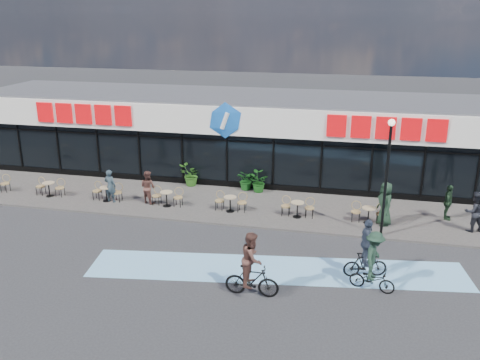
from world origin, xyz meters
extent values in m
plane|color=#28282B|center=(0.00, 0.00, 0.00)|extent=(120.00, 120.00, 0.00)
cube|color=#514D48|center=(0.00, 4.50, 0.05)|extent=(44.00, 5.00, 0.10)
cube|color=#76B4DF|center=(4.00, -1.50, 0.01)|extent=(14.17, 4.13, 0.01)
cube|color=black|center=(0.00, 10.00, 1.50)|extent=(30.00, 6.00, 3.00)
cube|color=silver|center=(0.00, 9.85, 3.75)|extent=(30.60, 6.30, 1.50)
cube|color=#47474C|center=(0.00, 10.00, 4.55)|extent=(30.60, 6.30, 0.10)
cube|color=navy|center=(0.00, 6.96, 3.05)|extent=(30.60, 0.08, 0.18)
cube|color=black|center=(0.00, 6.97, 2.65)|extent=(30.00, 0.06, 0.08)
cube|color=black|center=(0.00, 6.98, 0.20)|extent=(30.00, 0.10, 0.40)
cube|color=red|center=(-8.00, 6.70, 3.80)|extent=(5.63, 0.18, 1.10)
cube|color=red|center=(8.00, 6.70, 3.80)|extent=(5.63, 0.18, 1.10)
ellipsoid|color=blue|center=(0.00, 6.70, 3.80)|extent=(1.90, 0.24, 1.90)
cylinder|color=black|center=(-12.50, 6.97, 1.50)|extent=(0.10, 0.10, 3.00)
cylinder|color=black|center=(-10.00, 6.97, 1.50)|extent=(0.10, 0.10, 3.00)
cylinder|color=black|center=(-7.50, 6.97, 1.50)|extent=(0.10, 0.10, 3.00)
cylinder|color=black|center=(-5.00, 6.97, 1.50)|extent=(0.10, 0.10, 3.00)
cylinder|color=black|center=(-2.50, 6.97, 1.50)|extent=(0.10, 0.10, 3.00)
cylinder|color=black|center=(0.00, 6.97, 1.50)|extent=(0.10, 0.10, 3.00)
cylinder|color=black|center=(2.50, 6.97, 1.50)|extent=(0.10, 0.10, 3.00)
cylinder|color=black|center=(5.00, 6.97, 1.50)|extent=(0.10, 0.10, 3.00)
cylinder|color=black|center=(7.50, 6.97, 1.50)|extent=(0.10, 0.10, 3.00)
cylinder|color=black|center=(10.00, 6.97, 1.50)|extent=(0.10, 0.10, 3.00)
cylinder|color=black|center=(12.50, 6.97, 1.50)|extent=(0.10, 0.10, 3.00)
cylinder|color=black|center=(7.92, 2.30, 2.49)|extent=(0.12, 0.12, 4.78)
sphere|color=#FFF2CC|center=(7.92, 2.30, 4.98)|extent=(0.28, 0.28, 0.28)
cylinder|color=tan|center=(-8.55, 3.51, 0.82)|extent=(0.60, 0.60, 0.04)
cylinder|color=black|center=(-8.55, 3.51, 0.47)|extent=(0.06, 0.06, 0.70)
cylinder|color=black|center=(-8.55, 3.51, 0.11)|extent=(0.40, 0.40, 0.02)
cylinder|color=tan|center=(-5.36, 3.51, 0.82)|extent=(0.60, 0.60, 0.04)
cylinder|color=black|center=(-5.36, 3.51, 0.47)|extent=(0.06, 0.06, 0.70)
cylinder|color=black|center=(-5.36, 3.51, 0.11)|extent=(0.40, 0.40, 0.02)
cylinder|color=tan|center=(-2.17, 3.51, 0.82)|extent=(0.60, 0.60, 0.04)
cylinder|color=black|center=(-2.17, 3.51, 0.47)|extent=(0.06, 0.06, 0.70)
cylinder|color=black|center=(-2.17, 3.51, 0.11)|extent=(0.40, 0.40, 0.02)
cylinder|color=tan|center=(1.02, 3.51, 0.82)|extent=(0.60, 0.60, 0.04)
cylinder|color=black|center=(1.02, 3.51, 0.47)|extent=(0.06, 0.06, 0.70)
cylinder|color=black|center=(1.02, 3.51, 0.11)|extent=(0.40, 0.40, 0.02)
cylinder|color=tan|center=(4.21, 3.51, 0.82)|extent=(0.60, 0.60, 0.04)
cylinder|color=black|center=(4.21, 3.51, 0.47)|extent=(0.06, 0.06, 0.70)
cylinder|color=black|center=(4.21, 3.51, 0.11)|extent=(0.40, 0.40, 0.02)
cylinder|color=tan|center=(7.40, 3.51, 0.82)|extent=(0.60, 0.60, 0.04)
cylinder|color=black|center=(7.40, 3.51, 0.47)|extent=(0.06, 0.06, 0.70)
cylinder|color=black|center=(7.40, 3.51, 0.11)|extent=(0.40, 0.40, 0.02)
imported|color=#2D611B|center=(-1.96, 6.64, 0.71)|extent=(1.41, 1.44, 1.21)
imported|color=#195217|center=(1.78, 6.50, 0.65)|extent=(1.21, 1.13, 1.10)
imported|color=#164E17|center=(1.15, 6.67, 0.64)|extent=(1.27, 1.23, 1.07)
imported|color=#2D3D46|center=(-5.09, 3.46, 0.94)|extent=(0.66, 0.48, 1.67)
imported|color=brown|center=(-3.22, 3.75, 0.93)|extent=(0.98, 0.88, 1.66)
imported|color=black|center=(8.07, 3.50, 1.09)|extent=(0.96, 1.13, 1.97)
imported|color=#1C331E|center=(10.90, 4.74, 0.93)|extent=(0.53, 1.01, 1.65)
imported|color=black|center=(11.77, 3.61, 1.01)|extent=(1.06, 0.95, 1.81)
imported|color=black|center=(7.43, -2.22, 0.41)|extent=(1.65, 0.91, 0.82)
imported|color=#1D3426|center=(7.43, -2.22, 1.32)|extent=(0.90, 1.25, 1.74)
imported|color=black|center=(7.20, -1.29, 0.48)|extent=(1.66, 0.86, 0.96)
imported|color=#313B4D|center=(7.20, -1.29, 1.34)|extent=(0.70, 1.12, 1.78)
imported|color=black|center=(3.46, -3.46, 0.56)|extent=(1.85, 0.52, 1.11)
imported|color=brown|center=(3.46, -3.46, 1.39)|extent=(0.71, 0.91, 1.88)
camera|label=1|loc=(6.35, -18.29, 9.23)|focal=38.00mm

